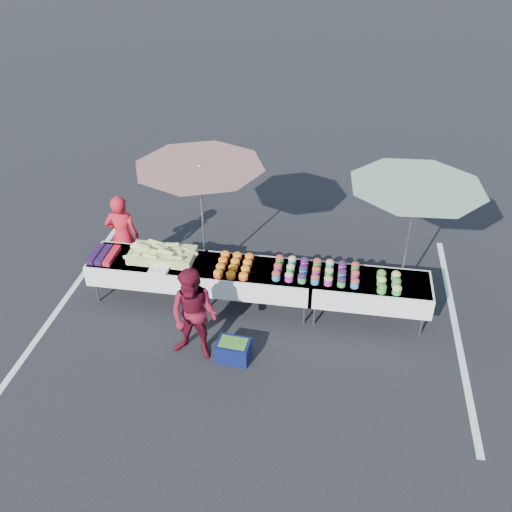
% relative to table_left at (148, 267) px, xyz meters
% --- Properties ---
extents(ground, '(80.00, 80.00, 0.00)m').
position_rel_table_left_xyz_m(ground, '(1.80, 0.00, -0.58)').
color(ground, black).
extents(stripe_left, '(0.10, 5.00, 0.00)m').
position_rel_table_left_xyz_m(stripe_left, '(-1.40, 0.00, -0.58)').
color(stripe_left, silver).
rests_on(stripe_left, ground).
extents(stripe_right, '(0.10, 5.00, 0.00)m').
position_rel_table_left_xyz_m(stripe_right, '(5.00, 0.00, -0.58)').
color(stripe_right, silver).
rests_on(stripe_right, ground).
extents(table_left, '(1.86, 0.81, 0.75)m').
position_rel_table_left_xyz_m(table_left, '(0.00, 0.00, 0.00)').
color(table_left, white).
rests_on(table_left, ground).
extents(table_center, '(1.86, 0.81, 0.75)m').
position_rel_table_left_xyz_m(table_center, '(1.80, 0.00, 0.00)').
color(table_center, white).
rests_on(table_center, ground).
extents(table_right, '(1.86, 0.81, 0.75)m').
position_rel_table_left_xyz_m(table_right, '(3.60, 0.00, 0.00)').
color(table_right, white).
rests_on(table_right, ground).
extents(berry_punnets, '(0.40, 0.54, 0.08)m').
position_rel_table_left_xyz_m(berry_punnets, '(-0.71, -0.06, 0.21)').
color(berry_punnets, black).
rests_on(berry_punnets, table_left).
extents(corn_pile, '(1.16, 0.57, 0.26)m').
position_rel_table_left_xyz_m(corn_pile, '(0.24, 0.04, 0.25)').
color(corn_pile, tan).
rests_on(corn_pile, table_left).
extents(plastic_bags, '(0.30, 0.25, 0.05)m').
position_rel_table_left_xyz_m(plastic_bags, '(0.30, -0.30, 0.19)').
color(plastic_bags, white).
rests_on(plastic_bags, table_left).
extents(carrot_bowls, '(0.55, 0.69, 0.11)m').
position_rel_table_left_xyz_m(carrot_bowls, '(1.45, -0.01, 0.22)').
color(carrot_bowls, '#D64217').
rests_on(carrot_bowls, table_center).
extents(potato_cups, '(1.34, 0.58, 0.16)m').
position_rel_table_left_xyz_m(potato_cups, '(2.75, 0.00, 0.25)').
color(potato_cups, '#287BBB').
rests_on(potato_cups, table_right).
extents(bean_baskets, '(0.36, 0.50, 0.15)m').
position_rel_table_left_xyz_m(bean_baskets, '(3.86, -0.10, 0.24)').
color(bean_baskets, green).
rests_on(bean_baskets, table_right).
extents(vendor, '(0.61, 0.44, 1.56)m').
position_rel_table_left_xyz_m(vendor, '(-0.61, 0.55, 0.20)').
color(vendor, red).
rests_on(vendor, ground).
extents(customer, '(0.81, 0.68, 1.50)m').
position_rel_table_left_xyz_m(customer, '(1.11, -1.26, 0.17)').
color(customer, maroon).
rests_on(customer, ground).
extents(umbrella_left, '(2.14, 2.14, 2.16)m').
position_rel_table_left_xyz_m(umbrella_left, '(0.78, 0.70, 1.37)').
color(umbrella_left, black).
rests_on(umbrella_left, ground).
extents(umbrella_right, '(2.63, 2.63, 2.12)m').
position_rel_table_left_xyz_m(umbrella_right, '(4.13, 0.62, 1.34)').
color(umbrella_right, black).
rests_on(umbrella_right, ground).
extents(storage_bin, '(0.51, 0.39, 0.32)m').
position_rel_table_left_xyz_m(storage_bin, '(1.67, -1.26, -0.42)').
color(storage_bin, '#0D1442').
rests_on(storage_bin, ground).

